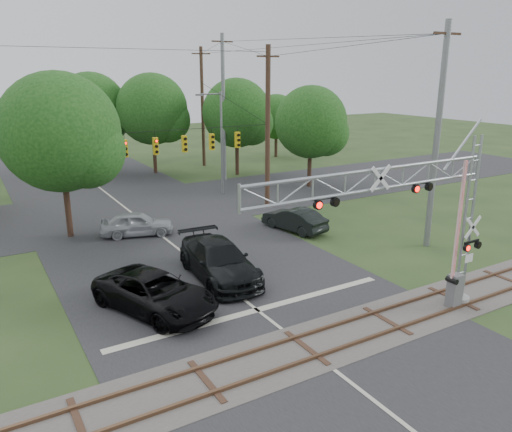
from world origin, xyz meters
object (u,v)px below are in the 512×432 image
crossing_gantry (415,214)px  traffic_signal_span (153,138)px  pickup_black (155,293)px  car_dark (219,261)px  sedan_silver (137,224)px  streetlight (220,138)px

crossing_gantry → traffic_signal_span: bearing=101.6°
crossing_gantry → traffic_signal_span: 18.78m
pickup_black → car_dark: size_ratio=0.94×
sedan_silver → crossing_gantry: bearing=-143.1°
traffic_signal_span → car_dark: size_ratio=3.13×
car_dark → streetlight: size_ratio=0.75×
car_dark → crossing_gantry: bearing=-56.2°
traffic_signal_span → pickup_black: size_ratio=3.33×
crossing_gantry → streetlight: 23.45m
crossing_gantry → sedan_silver: (-5.83, 16.27, -3.79)m
crossing_gantry → car_dark: (-4.45, 7.79, -3.63)m
streetlight → car_dark: bearing=-117.0°
traffic_signal_span → sedan_silver: traffic_signal_span is taller
traffic_signal_span → pickup_black: (-4.51, -12.29, -4.79)m
crossing_gantry → pickup_black: bearing=143.8°
crossing_gantry → pickup_black: (-8.30, 6.07, -3.72)m
traffic_signal_span → sedan_silver: 5.67m
pickup_black → streetlight: streetlight is taller
traffic_signal_span → streetlight: 8.71m
pickup_black → car_dark: car_dark is taller
streetlight → sedan_silver: bearing=-143.1°
car_dark → streetlight: bearing=67.1°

